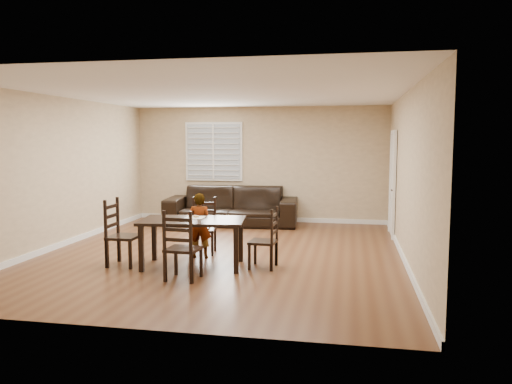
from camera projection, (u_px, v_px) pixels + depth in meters
ground at (223, 253)px, 8.53m from camera, size 7.00×7.00×0.00m
room at (226, 147)px, 8.51m from camera, size 6.04×7.04×2.72m
dining_table at (193, 225)px, 7.57m from camera, size 1.65×1.06×0.73m
chair_near at (204, 227)px, 8.58m from camera, size 0.48×0.45×0.95m
chair_far at (180, 249)px, 6.78m from camera, size 0.47×0.45×0.99m
chair_left at (116, 235)px, 7.68m from camera, size 0.44×0.47×1.04m
chair_right at (270, 241)px, 7.50m from camera, size 0.41×0.44×0.92m
child at (199, 226)px, 8.15m from camera, size 0.42×0.30×1.07m
napkin at (195, 217)px, 7.74m from camera, size 0.29×0.29×0.00m
donut at (196, 216)px, 7.74m from camera, size 0.09×0.09×0.03m
sofa at (232, 206)px, 11.37m from camera, size 3.04×1.36×0.87m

